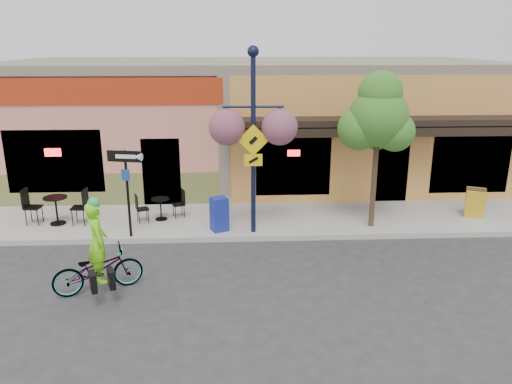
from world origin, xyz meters
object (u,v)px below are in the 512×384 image
bicycle (98,270)px  lamp_post (253,143)px  cyclist_rider (99,253)px  newspaper_box_grey (222,213)px  street_tree (376,150)px  newspaper_box_blue (219,214)px  one_way_sign (128,194)px  building (251,119)px

bicycle → lamp_post: (3.48, 2.96, 2.13)m
bicycle → cyclist_rider: size_ratio=1.07×
lamp_post → newspaper_box_grey: bearing=156.3°
cyclist_rider → street_tree: bearing=-86.3°
newspaper_box_grey → newspaper_box_blue: bearing=-119.0°
newspaper_box_grey → street_tree: 4.59m
one_way_sign → street_tree: bearing=15.3°
newspaper_box_blue → cyclist_rider: bearing=-153.7°
bicycle → building: bearing=-42.9°
cyclist_rider → street_tree: street_tree is taller
lamp_post → building: bearing=90.2°
cyclist_rider → street_tree: (6.80, 3.26, 1.46)m
cyclist_rider → newspaper_box_grey: bearing=-59.3°
newspaper_box_blue → street_tree: size_ratio=0.22×
cyclist_rider → street_tree: size_ratio=0.40×
bicycle → cyclist_rider: bearing=-112.0°
lamp_post → street_tree: bearing=7.0°
one_way_sign → newspaper_box_blue: 2.51m
building → lamp_post: lamp_post is taller
building → newspaper_box_blue: building is taller
cyclist_rider → newspaper_box_grey: (2.57, 3.37, -0.31)m
building → newspaper_box_grey: 6.54m
newspaper_box_grey → street_tree: street_tree is taller
newspaper_box_blue → newspaper_box_grey: (0.08, 0.28, -0.05)m
building → bicycle: 10.43m
bicycle → street_tree: (6.85, 3.26, 1.84)m
cyclist_rider → lamp_post: 4.85m
building → newspaper_box_grey: size_ratio=21.52×
building → lamp_post: bearing=-91.6°
building → street_tree: size_ratio=4.15×
building → newspaper_box_blue: (-1.13, -6.51, -1.62)m
building → street_tree: street_tree is taller
building → newspaper_box_grey: bearing=-99.6°
newspaper_box_blue → street_tree: street_tree is taller
lamp_post → newspaper_box_grey: size_ratio=5.87×
newspaper_box_blue → bicycle: bearing=-154.2°
bicycle → newspaper_box_grey: bearing=-59.8°
building → one_way_sign: 7.73m
building → one_way_sign: bearing=-117.2°
cyclist_rider → lamp_post: (3.43, 2.96, 1.75)m
street_tree → building: bearing=116.7°
one_way_sign → street_tree: size_ratio=0.54×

